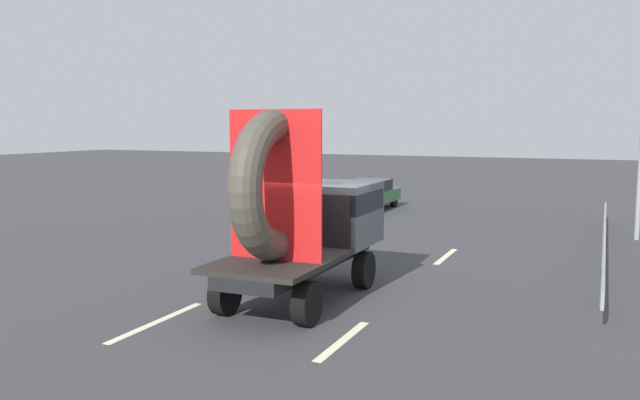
% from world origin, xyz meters
% --- Properties ---
extents(ground_plane, '(120.00, 120.00, 0.00)m').
position_xyz_m(ground_plane, '(0.00, 0.00, 0.00)').
color(ground_plane, '#38383A').
extents(flatbed_truck, '(2.02, 4.84, 3.85)m').
position_xyz_m(flatbed_truck, '(-0.34, 0.19, 1.76)').
color(flatbed_truck, black).
rests_on(flatbed_truck, ground_plane).
extents(distant_sedan, '(1.64, 3.83, 1.25)m').
position_xyz_m(distant_sedan, '(-3.81, 13.88, 0.67)').
color(distant_sedan, black).
rests_on(distant_sedan, ground_plane).
extents(guardrail, '(0.10, 14.16, 0.71)m').
position_xyz_m(guardrail, '(5.32, 7.20, 0.53)').
color(guardrail, gray).
rests_on(guardrail, ground_plane).
extents(lane_dash_left_near, '(0.16, 2.65, 0.01)m').
position_xyz_m(lane_dash_left_near, '(-2.07, -2.47, 0.00)').
color(lane_dash_left_near, beige).
rests_on(lane_dash_left_near, ground_plane).
extents(lane_dash_left_far, '(0.16, 2.40, 0.01)m').
position_xyz_m(lane_dash_left_far, '(-2.07, 6.00, 0.00)').
color(lane_dash_left_far, beige).
rests_on(lane_dash_left_far, ground_plane).
extents(lane_dash_right_near, '(0.16, 2.15, 0.01)m').
position_xyz_m(lane_dash_right_near, '(1.40, -2.05, 0.00)').
color(lane_dash_right_near, beige).
rests_on(lane_dash_right_near, ground_plane).
extents(lane_dash_right_far, '(0.16, 2.26, 0.01)m').
position_xyz_m(lane_dash_right_far, '(1.40, 5.49, 0.00)').
color(lane_dash_right_far, beige).
rests_on(lane_dash_right_far, ground_plane).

